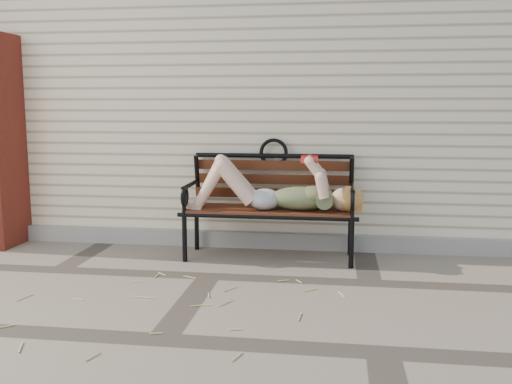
# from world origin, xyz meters

# --- Properties ---
(ground) EXTENTS (80.00, 80.00, 0.00)m
(ground) POSITION_xyz_m (0.00, 0.00, 0.00)
(ground) COLOR #796C5D
(ground) RESTS_ON ground
(house_wall) EXTENTS (8.00, 4.00, 3.00)m
(house_wall) POSITION_xyz_m (0.00, 3.00, 1.50)
(house_wall) COLOR #F4E3BF
(house_wall) RESTS_ON ground
(foundation_strip) EXTENTS (8.00, 0.10, 0.15)m
(foundation_strip) POSITION_xyz_m (0.00, 0.97, 0.07)
(foundation_strip) COLOR gray
(foundation_strip) RESTS_ON ground
(garden_bench) EXTENTS (1.61, 0.64, 1.04)m
(garden_bench) POSITION_xyz_m (0.41, 0.71, 0.58)
(garden_bench) COLOR black
(garden_bench) RESTS_ON ground
(reading_woman) EXTENTS (1.52, 0.34, 0.48)m
(reading_woman) POSITION_xyz_m (0.42, 0.58, 0.62)
(reading_woman) COLOR #0B374F
(reading_woman) RESTS_ON ground
(straw_scatter) EXTENTS (2.85, 1.59, 0.01)m
(straw_scatter) POSITION_xyz_m (-0.38, -0.85, 0.01)
(straw_scatter) COLOR #E5D76F
(straw_scatter) RESTS_ON ground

